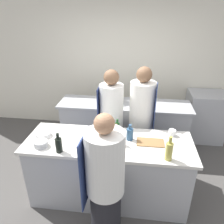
{
  "coord_description": "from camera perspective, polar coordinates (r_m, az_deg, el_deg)",
  "views": [
    {
      "loc": [
        0.33,
        -2.32,
        2.46
      ],
      "look_at": [
        0.0,
        0.35,
        1.16
      ],
      "focal_mm": 35.0,
      "sensor_mm": 36.0,
      "label": 1
    }
  ],
  "objects": [
    {
      "name": "bottle_olive_oil",
      "position": [
        2.65,
        -0.7,
        -7.4
      ],
      "size": [
        0.08,
        0.08,
        0.25
      ],
      "color": "silver",
      "rests_on": "prep_counter"
    },
    {
      "name": "bottle_sauce",
      "position": [
        2.53,
        14.68,
        -9.72
      ],
      "size": [
        0.08,
        0.08,
        0.29
      ],
      "color": "#B2A84C",
      "rests_on": "prep_counter"
    },
    {
      "name": "bottle_vinegar",
      "position": [
        2.97,
        1.36,
        -3.93
      ],
      "size": [
        0.06,
        0.06,
        0.19
      ],
      "color": "#19471E",
      "rests_on": "prep_counter"
    },
    {
      "name": "ground_plane",
      "position": [
        3.39,
        -0.78,
        -20.62
      ],
      "size": [
        16.0,
        16.0,
        0.0
      ],
      "primitive_type": "plane",
      "color": "#4C4947"
    },
    {
      "name": "chef_at_pass_far",
      "position": [
        3.39,
        -0.2,
        -2.75
      ],
      "size": [
        0.37,
        0.36,
        1.68
      ],
      "rotation": [
        0.0,
        0.0,
        1.58
      ],
      "color": "black",
      "rests_on": "ground_plane"
    },
    {
      "name": "chef_at_prep_near",
      "position": [
        2.36,
        -1.84,
        -18.68
      ],
      "size": [
        0.41,
        0.39,
        1.63
      ],
      "rotation": [
        0.0,
        0.0,
        1.53
      ],
      "color": "black",
      "rests_on": "ground_plane"
    },
    {
      "name": "bowl_ceramic_blue",
      "position": [
        2.84,
        -18.1,
        -7.88
      ],
      "size": [
        0.17,
        0.17,
        0.07
      ],
      "color": "#B7BABC",
      "rests_on": "prep_counter"
    },
    {
      "name": "bowl_prep_small",
      "position": [
        3.05,
        -17.58,
        -5.51
      ],
      "size": [
        0.21,
        0.21,
        0.05
      ],
      "color": "white",
      "rests_on": "prep_counter"
    },
    {
      "name": "bottle_wine",
      "position": [
        2.73,
        1.07,
        -6.18
      ],
      "size": [
        0.07,
        0.07,
        0.27
      ],
      "color": "#5B2319",
      "rests_on": "prep_counter"
    },
    {
      "name": "wall_back",
      "position": [
        4.59,
        2.83,
        12.38
      ],
      "size": [
        8.0,
        0.06,
        2.8
      ],
      "color": "silver",
      "rests_on": "ground_plane"
    },
    {
      "name": "bottle_cooking_oil",
      "position": [
        2.65,
        -13.75,
        -8.26
      ],
      "size": [
        0.08,
        0.08,
        0.25
      ],
      "color": "black",
      "rests_on": "prep_counter"
    },
    {
      "name": "prep_counter",
      "position": [
        3.08,
        -0.84,
        -14.75
      ],
      "size": [
        2.15,
        0.75,
        0.91
      ],
      "color": "#A8AAAF",
      "rests_on": "ground_plane"
    },
    {
      "name": "oven_range",
      "position": [
        4.74,
        23.03,
        -1.05
      ],
      "size": [
        0.71,
        0.61,
        0.97
      ],
      "color": "#A8AAAF",
      "rests_on": "ground_plane"
    },
    {
      "name": "cutting_board",
      "position": [
        2.82,
        9.97,
        -7.81
      ],
      "size": [
        0.34,
        0.2,
        0.01
      ],
      "color": "olive",
      "rests_on": "prep_counter"
    },
    {
      "name": "bowl_mixing_large",
      "position": [
        2.82,
        -4.53,
        -6.79
      ],
      "size": [
        0.23,
        0.23,
        0.07
      ],
      "color": "#B7BABC",
      "rests_on": "prep_counter"
    },
    {
      "name": "cup",
      "position": [
        3.02,
        15.41,
        -5.24
      ],
      "size": [
        0.1,
        0.1,
        0.08
      ],
      "color": "white",
      "rests_on": "prep_counter"
    },
    {
      "name": "chef_at_stove",
      "position": [
        3.42,
        7.69,
        -2.46
      ],
      "size": [
        0.41,
        0.39,
        1.72
      ],
      "rotation": [
        0.0,
        0.0,
        -1.67
      ],
      "color": "black",
      "rests_on": "ground_plane"
    },
    {
      "name": "bottle_water",
      "position": [
        2.81,
        4.68,
        -5.66
      ],
      "size": [
        0.09,
        0.09,
        0.22
      ],
      "color": "#2D5175",
      "rests_on": "prep_counter"
    },
    {
      "name": "pass_counter",
      "position": [
        4.09,
        3.13,
        -3.56
      ],
      "size": [
        2.34,
        0.61,
        0.91
      ],
      "color": "#A8AAAF",
      "rests_on": "ground_plane"
    },
    {
      "name": "stockpot",
      "position": [
        3.94,
        0.87,
        4.33
      ],
      "size": [
        0.28,
        0.28,
        0.22
      ],
      "color": "#A8AAAF",
      "rests_on": "pass_counter"
    }
  ]
}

